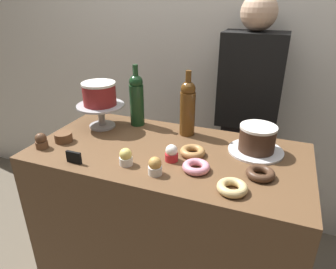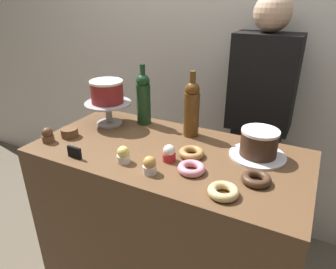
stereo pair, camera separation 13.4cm
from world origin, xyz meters
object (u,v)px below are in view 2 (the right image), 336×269
at_px(cookie_stack, 70,132).
at_px(cake_stand_pedestal, 108,109).
at_px(wine_bottle_green, 143,98).
at_px(barista_figure, 257,128).
at_px(cupcake_lemon, 123,155).
at_px(donut_glazed, 223,191).
at_px(white_layer_cake, 107,92).
at_px(cupcake_vanilla, 169,153).
at_px(cupcake_chocolate, 48,135).
at_px(cupcake_caramel, 150,165).
at_px(donut_chocolate, 256,179).
at_px(donut_maple, 192,153).
at_px(price_sign_chalkboard, 74,152).
at_px(wine_bottle_amber, 192,108).
at_px(chocolate_round_cake, 259,142).
at_px(donut_pink, 191,168).

bearing_deg(cookie_stack, cake_stand_pedestal, 71.23).
relative_size(wine_bottle_green, barista_figure, 0.20).
relative_size(cupcake_lemon, donut_glazed, 0.66).
bearing_deg(white_layer_cake, cupcake_vanilla, -23.72).
relative_size(cupcake_chocolate, cupcake_caramel, 1.00).
xyz_separation_m(cupcake_chocolate, cookie_stack, (0.05, 0.09, -0.01)).
relative_size(wine_bottle_green, cupcake_lemon, 4.38).
relative_size(cupcake_vanilla, cupcake_caramel, 1.00).
height_order(cupcake_vanilla, donut_chocolate, cupcake_vanilla).
height_order(cake_stand_pedestal, cupcake_caramel, cake_stand_pedestal).
distance_m(donut_maple, price_sign_chalkboard, 0.51).
distance_m(white_layer_cake, barista_figure, 0.93).
relative_size(white_layer_cake, wine_bottle_amber, 0.53).
distance_m(cake_stand_pedestal, donut_maple, 0.56).
bearing_deg(cookie_stack, donut_glazed, -8.04).
bearing_deg(cookie_stack, white_layer_cake, 71.23).
xyz_separation_m(wine_bottle_green, donut_glazed, (0.60, -0.44, -0.13)).
relative_size(cake_stand_pedestal, cupcake_caramel, 3.33).
bearing_deg(cupcake_caramel, cupcake_vanilla, 79.65).
relative_size(chocolate_round_cake, cupcake_vanilla, 2.17).
distance_m(cupcake_chocolate, donut_maple, 0.70).
relative_size(cake_stand_pedestal, cupcake_lemon, 3.33).
height_order(cupcake_vanilla, price_sign_chalkboard, cupcake_vanilla).
bearing_deg(cupcake_caramel, donut_pink, 30.55).
bearing_deg(wine_bottle_amber, chocolate_round_cake, -11.46).
distance_m(cake_stand_pedestal, chocolate_round_cake, 0.80).
relative_size(donut_chocolate, donut_maple, 1.00).
distance_m(cake_stand_pedestal, donut_pink, 0.65).
height_order(cake_stand_pedestal, donut_glazed, cake_stand_pedestal).
relative_size(cupcake_lemon, cupcake_caramel, 1.00).
xyz_separation_m(price_sign_chalkboard, barista_figure, (0.59, 0.92, -0.13)).
height_order(cake_stand_pedestal, price_sign_chalkboard, cake_stand_pedestal).
xyz_separation_m(wine_bottle_amber, cupcake_lemon, (-0.14, -0.38, -0.11)).
height_order(cupcake_chocolate, donut_pink, cupcake_chocolate).
bearing_deg(wine_bottle_green, cookie_stack, -126.52).
bearing_deg(cake_stand_pedestal, donut_glazed, -24.19).
bearing_deg(donut_glazed, wine_bottle_green, 143.59).
distance_m(cupcake_chocolate, barista_figure, 1.20).
bearing_deg(donut_maple, white_layer_cake, 166.85).
relative_size(cake_stand_pedestal, cupcake_vanilla, 3.33).
distance_m(cupcake_lemon, donut_maple, 0.30).
xyz_separation_m(wine_bottle_green, barista_figure, (0.53, 0.45, -0.24)).
bearing_deg(chocolate_round_cake, wine_bottle_green, 171.44).
distance_m(wine_bottle_amber, cupcake_lemon, 0.42).
relative_size(wine_bottle_amber, donut_maple, 2.91).
bearing_deg(cake_stand_pedestal, cupcake_chocolate, -111.57).
xyz_separation_m(cupcake_caramel, barista_figure, (0.24, 0.88, -0.14)).
height_order(cupcake_caramel, donut_glazed, cupcake_caramel).
height_order(cupcake_lemon, cupcake_caramel, same).
distance_m(cupcake_caramel, donut_glazed, 0.31).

